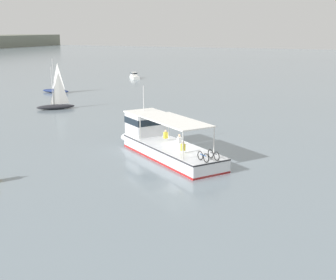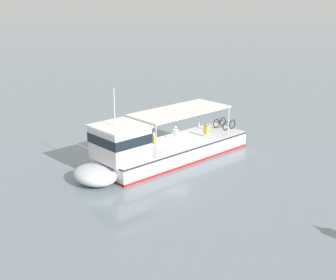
% 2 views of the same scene
% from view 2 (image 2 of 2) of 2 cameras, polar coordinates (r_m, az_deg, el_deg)
% --- Properties ---
extents(ground_plane, '(400.00, 400.00, 0.00)m').
position_cam_2_polar(ground_plane, '(30.28, 0.16, -1.83)').
color(ground_plane, gray).
extents(ferry_main, '(10.03, 12.06, 5.32)m').
position_cam_2_polar(ferry_main, '(28.18, -1.53, -1.17)').
color(ferry_main, silver).
rests_on(ferry_main, ground).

